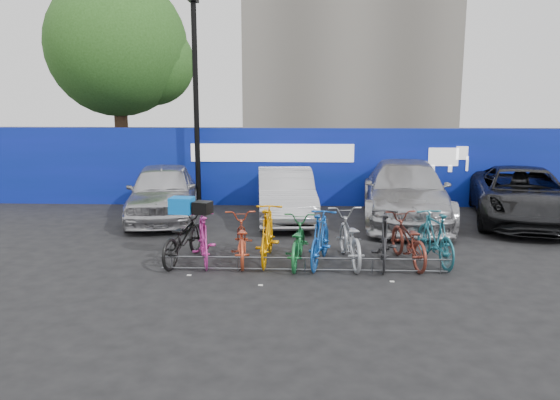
# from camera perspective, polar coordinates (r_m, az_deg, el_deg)

# --- Properties ---
(ground) EXTENTS (100.00, 100.00, 0.00)m
(ground) POSITION_cam_1_polar(r_m,az_deg,el_deg) (11.24, 2.60, -6.56)
(ground) COLOR black
(ground) RESTS_ON ground
(hoarding) EXTENTS (22.00, 0.18, 2.40)m
(hoarding) POSITION_cam_1_polar(r_m,az_deg,el_deg) (16.87, 2.60, 3.46)
(hoarding) COLOR navy
(hoarding) RESTS_ON ground
(tree) EXTENTS (5.40, 5.20, 7.80)m
(tree) POSITION_cam_1_polar(r_m,az_deg,el_deg) (21.91, -16.01, 14.87)
(tree) COLOR #382314
(tree) RESTS_ON ground
(lamppost) EXTENTS (0.25, 0.50, 6.11)m
(lamppost) POSITION_cam_1_polar(r_m,az_deg,el_deg) (16.44, -8.77, 10.38)
(lamppost) COLOR black
(lamppost) RESTS_ON ground
(bike_rack) EXTENTS (5.60, 0.03, 0.30)m
(bike_rack) POSITION_cam_1_polar(r_m,az_deg,el_deg) (10.62, 2.62, -6.69)
(bike_rack) COLOR #595B60
(bike_rack) RESTS_ON ground
(car_0) EXTENTS (2.57, 4.74, 1.53)m
(car_0) POSITION_cam_1_polar(r_m,az_deg,el_deg) (15.40, -12.13, 0.88)
(car_0) COLOR #AFAFB4
(car_0) RESTS_ON ground
(car_1) EXTENTS (1.85, 4.34, 1.39)m
(car_1) POSITION_cam_1_polar(r_m,az_deg,el_deg) (14.94, 0.57, 0.54)
(car_1) COLOR #B1B1B6
(car_1) RESTS_ON ground
(car_2) EXTENTS (2.80, 5.68, 1.59)m
(car_2) POSITION_cam_1_polar(r_m,az_deg,el_deg) (15.27, 12.98, 0.87)
(car_2) COLOR #A5A6AA
(car_2) RESTS_ON ground
(car_3) EXTENTS (3.52, 5.67, 1.46)m
(car_3) POSITION_cam_1_polar(r_m,az_deg,el_deg) (16.07, 23.94, 0.47)
(car_3) COLOR black
(car_3) RESTS_ON ground
(bike_0) EXTENTS (1.05, 2.03, 1.01)m
(bike_0) POSITION_cam_1_polar(r_m,az_deg,el_deg) (11.37, -10.12, -3.87)
(bike_0) COLOR black
(bike_0) RESTS_ON ground
(bike_1) EXTENTS (0.90, 1.78, 1.03)m
(bike_1) POSITION_cam_1_polar(r_m,az_deg,el_deg) (11.19, -8.01, -3.99)
(bike_1) COLOR #CD3397
(bike_1) RESTS_ON ground
(bike_2) EXTENTS (0.87, 1.90, 0.96)m
(bike_2) POSITION_cam_1_polar(r_m,az_deg,el_deg) (11.21, -4.10, -4.06)
(bike_2) COLOR #B74124
(bike_2) RESTS_ON ground
(bike_3) EXTENTS (0.63, 1.95, 1.16)m
(bike_3) POSITION_cam_1_polar(r_m,az_deg,el_deg) (11.16, -1.33, -3.58)
(bike_3) COLOR orange
(bike_3) RESTS_ON ground
(bike_4) EXTENTS (0.79, 1.86, 0.95)m
(bike_4) POSITION_cam_1_polar(r_m,az_deg,el_deg) (11.01, 1.80, -4.35)
(bike_4) COLOR #1B7034
(bike_4) RESTS_ON ground
(bike_5) EXTENTS (0.89, 1.89, 1.10)m
(bike_5) POSITION_cam_1_polar(r_m,az_deg,el_deg) (10.99, 4.22, -4.02)
(bike_5) COLOR #134BA7
(bike_5) RESTS_ON ground
(bike_6) EXTENTS (0.93, 2.09, 1.06)m
(bike_6) POSITION_cam_1_polar(r_m,az_deg,el_deg) (11.16, 7.23, -3.93)
(bike_6) COLOR #9B9EA3
(bike_6) RESTS_ON ground
(bike_7) EXTENTS (0.77, 1.92, 1.12)m
(bike_7) POSITION_cam_1_polar(r_m,az_deg,el_deg) (11.11, 10.85, -3.96)
(bike_7) COLOR #242427
(bike_7) RESTS_ON ground
(bike_8) EXTENTS (0.98, 1.99, 1.00)m
(bike_8) POSITION_cam_1_polar(r_m,az_deg,el_deg) (11.32, 13.19, -4.09)
(bike_8) COLOR maroon
(bike_8) RESTS_ON ground
(bike_9) EXTENTS (0.82, 1.87, 1.09)m
(bike_9) POSITION_cam_1_polar(r_m,az_deg,el_deg) (11.48, 15.92, -3.79)
(bike_9) COLOR #1F6575
(bike_9) RESTS_ON ground
(cargo_crate) EXTENTS (0.50, 0.41, 0.33)m
(cargo_crate) POSITION_cam_1_polar(r_m,az_deg,el_deg) (11.22, -10.23, -0.55)
(cargo_crate) COLOR blue
(cargo_crate) RESTS_ON bike_0
(cargo_topcase) EXTENTS (0.41, 0.39, 0.25)m
(cargo_topcase) POSITION_cam_1_polar(r_m,az_deg,el_deg) (11.05, -8.10, -0.79)
(cargo_topcase) COLOR black
(cargo_topcase) RESTS_ON bike_1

